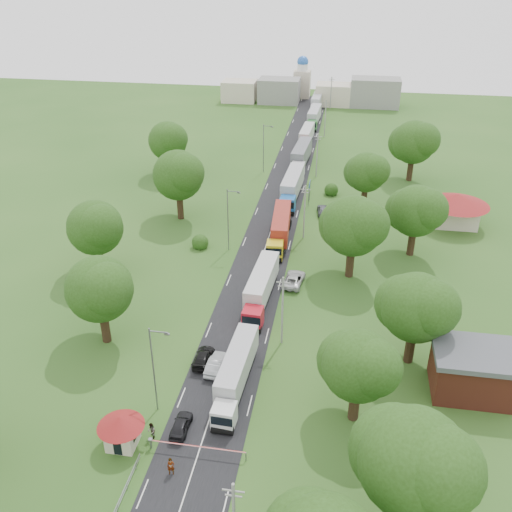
% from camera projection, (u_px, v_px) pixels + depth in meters
% --- Properties ---
extents(ground, '(260.00, 260.00, 0.00)m').
position_uv_depth(ground, '(246.00, 306.00, 74.19)').
color(ground, '#29521B').
rests_on(ground, ground).
extents(road, '(8.00, 200.00, 0.04)m').
position_uv_depth(road, '(269.00, 238.00, 91.52)').
color(road, black).
rests_on(road, ground).
extents(boom_barrier, '(9.22, 0.35, 1.18)m').
position_uv_depth(boom_barrier, '(183.00, 445.00, 52.30)').
color(boom_barrier, slate).
rests_on(boom_barrier, ground).
extents(guard_booth, '(4.40, 4.40, 3.45)m').
position_uv_depth(guard_booth, '(121.00, 427.00, 52.53)').
color(guard_booth, beige).
rests_on(guard_booth, ground).
extents(info_sign, '(0.12, 3.10, 4.10)m').
position_uv_depth(info_sign, '(309.00, 188.00, 102.34)').
color(info_sign, slate).
rests_on(info_sign, ground).
extents(pole_1, '(1.60, 0.24, 9.00)m').
position_uv_depth(pole_1, '(282.00, 310.00, 65.10)').
color(pole_1, gray).
rests_on(pole_1, ground).
extents(pole_2, '(1.60, 0.24, 9.00)m').
position_uv_depth(pole_2, '(304.00, 211.00, 89.36)').
color(pole_2, gray).
rests_on(pole_2, ground).
extents(pole_3, '(1.60, 0.24, 9.00)m').
position_uv_depth(pole_3, '(317.00, 155.00, 113.62)').
color(pole_3, gray).
rests_on(pole_3, ground).
extents(pole_4, '(1.60, 0.24, 9.00)m').
position_uv_depth(pole_4, '(325.00, 118.00, 137.89)').
color(pole_4, gray).
rests_on(pole_4, ground).
extents(pole_5, '(1.60, 0.24, 9.00)m').
position_uv_depth(pole_5, '(331.00, 92.00, 162.15)').
color(pole_5, gray).
rests_on(pole_5, ground).
extents(lamp_0, '(2.03, 0.22, 10.00)m').
position_uv_depth(lamp_0, '(155.00, 366.00, 54.98)').
color(lamp_0, slate).
rests_on(lamp_0, ground).
extents(lamp_1, '(2.03, 0.22, 10.00)m').
position_uv_depth(lamp_1, '(229.00, 217.00, 85.31)').
color(lamp_1, slate).
rests_on(lamp_1, ground).
extents(lamp_2, '(2.03, 0.22, 10.00)m').
position_uv_depth(lamp_2, '(264.00, 146.00, 115.64)').
color(lamp_2, slate).
rests_on(lamp_2, ground).
extents(tree_1, '(9.60, 9.60, 12.05)m').
position_uv_depth(tree_1, '(413.00, 460.00, 42.00)').
color(tree_1, '#382616').
rests_on(tree_1, ground).
extents(tree_2, '(8.00, 8.00, 10.10)m').
position_uv_depth(tree_2, '(358.00, 365.00, 53.55)').
color(tree_2, '#382616').
rests_on(tree_2, ground).
extents(tree_3, '(8.80, 8.80, 11.07)m').
position_uv_depth(tree_3, '(416.00, 307.00, 61.07)').
color(tree_3, '#382616').
rests_on(tree_3, ground).
extents(tree_4, '(9.60, 9.60, 12.05)m').
position_uv_depth(tree_4, '(353.00, 225.00, 77.38)').
color(tree_4, '#382616').
rests_on(tree_4, ground).
extents(tree_5, '(8.80, 8.80, 11.07)m').
position_uv_depth(tree_5, '(416.00, 210.00, 83.31)').
color(tree_5, '#382616').
rests_on(tree_5, ground).
extents(tree_6, '(8.00, 8.00, 10.10)m').
position_uv_depth(tree_6, '(366.00, 172.00, 99.34)').
color(tree_6, '#382616').
rests_on(tree_6, ground).
extents(tree_7, '(9.60, 9.60, 12.05)m').
position_uv_depth(tree_7, '(414.00, 142.00, 110.46)').
color(tree_7, '#382616').
rests_on(tree_7, ground).
extents(tree_10, '(8.80, 8.80, 11.07)m').
position_uv_depth(tree_10, '(100.00, 288.00, 64.37)').
color(tree_10, '#382616').
rests_on(tree_10, ground).
extents(tree_11, '(8.80, 8.80, 11.07)m').
position_uv_depth(tree_11, '(95.00, 227.00, 78.38)').
color(tree_11, '#382616').
rests_on(tree_11, ground).
extents(tree_12, '(9.60, 9.60, 12.05)m').
position_uv_depth(tree_12, '(178.00, 175.00, 94.56)').
color(tree_12, '#382616').
rests_on(tree_12, ground).
extents(tree_13, '(8.80, 8.80, 11.07)m').
position_uv_depth(tree_13, '(168.00, 141.00, 113.33)').
color(tree_13, '#382616').
rests_on(tree_13, ground).
extents(house_brick, '(8.60, 6.60, 5.20)m').
position_uv_depth(house_brick, '(473.00, 371.00, 58.79)').
color(house_brick, maroon).
rests_on(house_brick, ground).
extents(house_cream, '(10.08, 10.08, 5.80)m').
position_uv_depth(house_cream, '(457.00, 205.00, 94.13)').
color(house_cream, beige).
rests_on(house_cream, ground).
extents(distant_town, '(52.00, 8.00, 8.00)m').
position_uv_depth(distant_town, '(315.00, 92.00, 167.75)').
color(distant_town, gray).
rests_on(distant_town, ground).
extents(church, '(5.00, 5.00, 12.30)m').
position_uv_depth(church, '(302.00, 79.00, 174.45)').
color(church, beige).
rests_on(church, ground).
extents(truck_0, '(2.82, 13.52, 3.74)m').
position_uv_depth(truck_0, '(236.00, 372.00, 59.59)').
color(truck_0, silver).
rests_on(truck_0, ground).
extents(truck_1, '(3.08, 14.38, 3.97)m').
position_uv_depth(truck_1, '(261.00, 287.00, 74.23)').
color(truck_1, red).
rests_on(truck_1, ground).
extents(truck_2, '(3.32, 14.86, 4.10)m').
position_uv_depth(truck_2, '(280.00, 228.00, 89.70)').
color(truck_2, gold).
rests_on(truck_2, ground).
extents(truck_3, '(3.24, 15.78, 4.36)m').
position_uv_depth(truck_3, '(292.00, 187.00, 104.82)').
color(truck_3, '#1B59A2').
rests_on(truck_3, ground).
extents(truck_4, '(3.46, 15.60, 4.31)m').
position_uv_depth(truck_4, '(301.00, 156.00, 120.35)').
color(truck_4, '#BEBEBE').
rests_on(truck_4, ground).
extents(truck_5, '(2.86, 13.67, 3.78)m').
position_uv_depth(truck_5, '(306.00, 136.00, 133.65)').
color(truck_5, red).
rests_on(truck_5, ground).
extents(truck_6, '(2.99, 14.48, 4.00)m').
position_uv_depth(truck_6, '(314.00, 117.00, 148.63)').
color(truck_6, '#25642A').
rests_on(truck_6, ground).
extents(truck_7, '(2.69, 14.01, 3.88)m').
position_uv_depth(truck_7, '(317.00, 102.00, 162.89)').
color(truck_7, silver).
rests_on(truck_7, ground).
extents(car_lane_front, '(1.60, 3.91, 1.33)m').
position_uv_depth(car_lane_front, '(181.00, 425.00, 54.83)').
color(car_lane_front, black).
rests_on(car_lane_front, ground).
extents(car_lane_mid, '(1.93, 4.62, 1.49)m').
position_uv_depth(car_lane_mid, '(216.00, 364.00, 62.71)').
color(car_lane_mid, '#A2A5AA').
rests_on(car_lane_mid, ground).
extents(car_lane_rear, '(1.91, 4.58, 1.32)m').
position_uv_depth(car_lane_rear, '(203.00, 357.00, 63.87)').
color(car_lane_rear, black).
rests_on(car_lane_rear, ground).
extents(car_verge_near, '(3.13, 5.68, 1.51)m').
position_uv_depth(car_verge_near, '(294.00, 279.00, 78.72)').
color(car_verge_near, silver).
rests_on(car_verge_near, ground).
extents(car_verge_far, '(2.40, 4.80, 1.57)m').
position_uv_depth(car_verge_far, '(323.00, 210.00, 99.29)').
color(car_verge_far, '#595C61').
rests_on(car_verge_far, ground).
extents(pedestrian_near, '(0.74, 0.56, 1.82)m').
position_uv_depth(pedestrian_near, '(171.00, 467.00, 50.13)').
color(pedestrian_near, gray).
rests_on(pedestrian_near, ground).
extents(pedestrian_booth, '(0.95, 1.05, 1.76)m').
position_uv_depth(pedestrian_booth, '(152.00, 431.00, 53.84)').
color(pedestrian_booth, gray).
rests_on(pedestrian_booth, ground).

